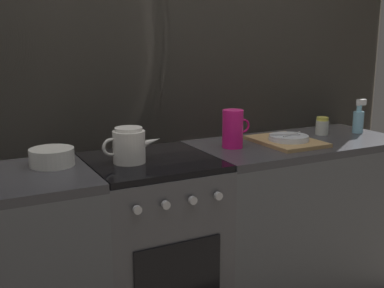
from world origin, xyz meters
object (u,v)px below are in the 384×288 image
Objects in this scene: pitcher at (233,129)px; stove_unit at (152,246)px; dish_pile at (287,140)px; spice_jar at (322,126)px; mixing_bowl at (52,157)px; spray_bottle at (358,120)px; kettle at (129,145)px.

stove_unit is at bearing -176.47° from pitcher.
dish_pile is 3.81× the size of spice_jar.
mixing_bowl is 1.58m from spice_jar.
pitcher is at bearing 170.11° from dish_pile.
mixing_bowl is at bearing 174.58° from dish_pile.
stove_unit is 2.25× the size of dish_pile.
dish_pile is 0.58m from spray_bottle.
kettle reaches higher than stove_unit.
kettle is 0.91m from dish_pile.
spray_bottle is at bearing -2.29° from mixing_bowl.
dish_pile is at bearing -163.37° from spice_jar.
stove_unit is 1.25m from spice_jar.
pitcher reaches higher than stove_unit.
dish_pile is at bearing -1.84° from stove_unit.
pitcher is 0.89m from spray_bottle.
kettle is at bearing -171.18° from stove_unit.
spice_jar reaches higher than stove_unit.
pitcher reaches higher than kettle.
stove_unit is 4.50× the size of pitcher.
mixing_bowl is at bearing 177.71° from spray_bottle.
stove_unit is at bearing 8.82° from kettle.
mixing_bowl is 1.00× the size of pitcher.
pitcher is 0.50× the size of dish_pile.
kettle is 1.42× the size of pitcher.
kettle is 0.59m from pitcher.
spice_jar is at bearing 3.83° from stove_unit.
kettle is at bearing 179.49° from dish_pile.
spray_bottle is at bearing 4.46° from dish_pile.
spice_jar reaches higher than mixing_bowl.
dish_pile is (0.32, -0.06, -0.08)m from pitcher.
spray_bottle is at bearing -0.66° from pitcher.
dish_pile is (0.91, -0.01, -0.06)m from kettle.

